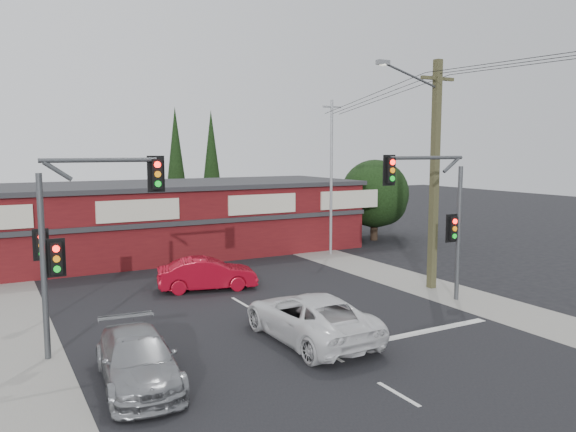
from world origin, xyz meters
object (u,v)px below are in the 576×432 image
white_suv (310,317)px  red_sedan (207,274)px  silver_suv (138,360)px  utility_pole (433,167)px  shop_building (139,220)px

white_suv → red_sedan: white_suv is taller
silver_suv → red_sedan: (5.19, 8.64, 0.04)m
white_suv → utility_pole: 9.95m
shop_building → utility_pole: 17.15m
utility_pole → red_sedan: bearing=152.6°
red_sedan → utility_pole: size_ratio=0.43×
silver_suv → red_sedan: red_sedan is taller
white_suv → utility_pole: (8.19, 3.25, 4.63)m
white_suv → silver_suv: bearing=7.7°
red_sedan → shop_building: size_ratio=0.16×
shop_building → white_suv: bearing=-86.1°
silver_suv → utility_pole: utility_pole is taller
silver_suv → red_sedan: 10.08m
red_sedan → utility_pole: bearing=-104.1°
silver_suv → red_sedan: size_ratio=1.08×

